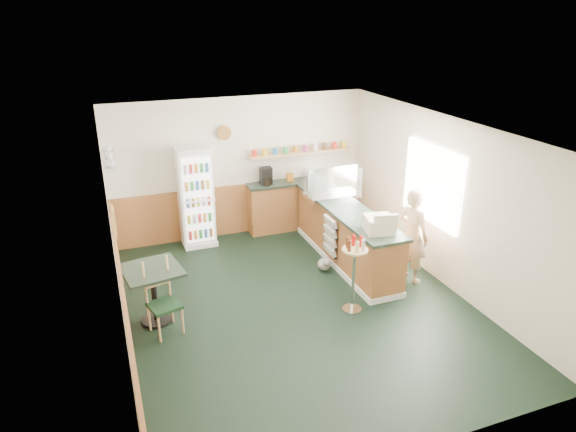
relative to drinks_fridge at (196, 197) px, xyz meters
name	(u,v)px	position (x,y,z in m)	size (l,w,h in m)	color
ground	(297,305)	(0.94, -2.74, -0.94)	(6.00, 6.00, 0.00)	black
room_envelope	(266,198)	(0.72, -2.01, 0.59)	(5.04, 6.02, 2.72)	beige
service_counter	(346,237)	(2.29, -1.67, -0.48)	(0.68, 3.01, 1.01)	#A16234
back_counter	(301,201)	(2.13, 0.06, -0.38)	(2.24, 0.42, 1.69)	#A16234
drinks_fridge	(196,197)	(0.00, 0.00, 0.00)	(0.62, 0.53, 1.87)	white
display_case	(332,182)	(2.29, -1.04, 0.35)	(0.96, 0.50, 0.55)	silver
cash_register	(379,224)	(2.29, -2.72, 0.19)	(0.41, 0.43, 0.24)	beige
shopkeeper	(413,235)	(2.99, -2.65, -0.14)	(0.53, 0.38, 1.60)	tan
condiment_stand	(354,265)	(1.67, -3.15, -0.18)	(0.38, 0.38, 1.17)	silver
newspaper_rack	(330,237)	(1.94, -1.77, -0.36)	(0.09, 0.43, 0.69)	black
cafe_table	(153,285)	(-1.11, -2.42, -0.34)	(0.89, 0.89, 0.85)	black
cafe_chair	(163,294)	(-1.01, -2.66, -0.38)	(0.49, 0.49, 1.07)	black
dog_doorstop	(324,264)	(1.79, -1.88, -0.81)	(0.22, 0.29, 0.27)	gray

